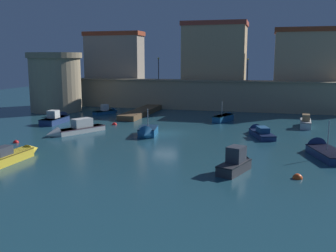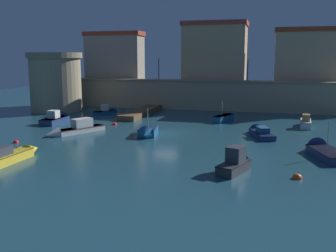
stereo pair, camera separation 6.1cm
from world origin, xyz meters
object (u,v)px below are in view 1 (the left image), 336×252
quay_lamp_1 (248,66)px  moored_boat_0 (225,117)px  moored_boat_10 (147,132)px  mooring_buoy_2 (16,143)px  quay_lamp_0 (158,65)px  mooring_buoy_1 (115,125)px  moored_boat_9 (306,122)px  mooring_buoy_0 (297,178)px  moored_boat_8 (259,132)px  moored_boat_5 (74,129)px  moored_boat_3 (58,119)px  moored_boat_7 (322,150)px  moored_boat_2 (108,111)px  moored_boat_6 (11,156)px  fortress_tower (55,82)px  moored_boat_1 (237,163)px

quay_lamp_1 → moored_boat_0: 12.18m
moored_boat_10 → mooring_buoy_2: (-10.97, -6.18, -0.44)m
quay_lamp_0 → mooring_buoy_1: quay_lamp_0 is taller
mooring_buoy_1 → mooring_buoy_2: bearing=-113.5°
moored_boat_9 → mooring_buoy_0: bearing=178.2°
quay_lamp_1 → mooring_buoy_1: quay_lamp_1 is taller
moored_boat_0 → moored_boat_8: moored_boat_0 is taller
moored_boat_8 → mooring_buoy_1: bearing=65.2°
moored_boat_5 → moored_boat_3: bearing=-108.9°
quay_lamp_1 → moored_boat_8: size_ratio=0.56×
moored_boat_3 → moored_boat_7: bearing=-107.7°
moored_boat_2 → moored_boat_3: size_ratio=0.77×
moored_boat_8 → mooring_buoy_0: bearing=173.2°
moored_boat_0 → moored_boat_3: size_ratio=0.88×
moored_boat_5 → moored_boat_9: size_ratio=1.32×
quay_lamp_0 → moored_boat_10: quay_lamp_0 is taller
moored_boat_6 → moored_boat_5: bearing=6.2°
moored_boat_6 → moored_boat_2: bearing=9.7°
moored_boat_10 → moored_boat_5: bearing=-94.0°
fortress_tower → quay_lamp_1: fortress_tower is taller
quay_lamp_1 → moored_boat_1: size_ratio=0.77×
moored_boat_1 → moored_boat_5: 20.08m
moored_boat_6 → moored_boat_8: moored_boat_6 is taller
moored_boat_3 → moored_boat_8: moored_boat_3 is taller
moored_boat_2 → moored_boat_3: bearing=-169.9°
moored_boat_3 → moored_boat_9: moored_boat_3 is taller
fortress_tower → moored_boat_10: size_ratio=2.02×
moored_boat_5 → mooring_buoy_0: moored_boat_5 is taller
moored_boat_1 → mooring_buoy_2: bearing=99.4°
quay_lamp_0 → moored_boat_6: 34.87m
moored_boat_6 → moored_boat_9: moored_boat_9 is taller
moored_boat_6 → moored_boat_9: bearing=-44.0°
fortress_tower → mooring_buoy_0: fortress_tower is taller
quay_lamp_1 → moored_boat_9: bearing=-57.2°
moored_boat_0 → moored_boat_7: bearing=-127.3°
quay_lamp_0 → moored_boat_10: 23.64m
mooring_buoy_2 → moored_boat_6: bearing=-56.1°
fortress_tower → moored_boat_0: fortress_tower is taller
fortress_tower → mooring_buoy_1: (13.36, -9.31, -4.40)m
mooring_buoy_0 → mooring_buoy_2: mooring_buoy_0 is taller
quay_lamp_0 → moored_boat_7: 34.09m
moored_boat_5 → mooring_buoy_2: 6.30m
moored_boat_7 → moored_boat_8: 8.76m
moored_boat_2 → moored_boat_10: moored_boat_10 is taller
quay_lamp_0 → moored_boat_3: size_ratio=0.62×
mooring_buoy_1 → moored_boat_5: bearing=-107.7°
fortress_tower → moored_boat_10: bearing=-37.4°
moored_boat_3 → moored_boat_8: 24.44m
quay_lamp_0 → moored_boat_7: size_ratio=0.55×
mooring_buoy_0 → mooring_buoy_1: 25.61m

